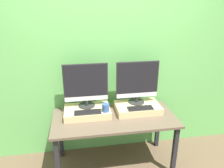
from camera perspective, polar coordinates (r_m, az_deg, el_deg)
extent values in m
cube|color=#66B75B|center=(2.87, -0.75, 5.79)|extent=(8.00, 0.04, 2.60)
cube|color=brown|center=(2.72, 0.65, -8.88)|extent=(1.51, 0.70, 0.03)
cube|color=#232328|center=(2.67, -13.97, -19.59)|extent=(0.05, 0.05, 0.68)
cube|color=#232328|center=(2.88, 16.04, -16.45)|extent=(0.05, 0.05, 0.68)
cube|color=#232328|center=(3.13, -13.26, -12.74)|extent=(0.05, 0.05, 0.68)
cube|color=#232328|center=(3.31, 11.85, -10.63)|extent=(0.05, 0.05, 0.68)
cube|color=#D6B77F|center=(2.76, -6.48, -7.13)|extent=(0.56, 0.37, 0.09)
cylinder|color=#282828|center=(2.80, -6.60, -5.57)|extent=(0.21, 0.21, 0.01)
cylinder|color=#282828|center=(2.79, -6.63, -4.86)|extent=(0.04, 0.04, 0.07)
cube|color=#282828|center=(2.68, -6.87, 0.38)|extent=(0.54, 0.02, 0.48)
cube|color=black|center=(2.66, -6.89, 0.88)|extent=(0.52, 0.00, 0.39)
cube|color=silver|center=(2.75, -6.67, -3.80)|extent=(0.54, 0.00, 0.06)
cube|color=#2D2D2D|center=(2.64, -6.38, -7.36)|extent=(0.32, 0.12, 0.01)
cube|color=black|center=(2.63, -6.38, -7.22)|extent=(0.31, 0.11, 0.00)
cylinder|color=#335693|center=(2.63, -1.66, -6.20)|extent=(0.09, 0.09, 0.10)
cube|color=#D6B77F|center=(2.86, 6.72, -6.13)|extent=(0.56, 0.37, 0.09)
cylinder|color=#282828|center=(2.90, 6.38, -4.64)|extent=(0.21, 0.21, 0.01)
cylinder|color=#282828|center=(2.88, 6.41, -3.94)|extent=(0.04, 0.04, 0.07)
cube|color=#282828|center=(2.78, 6.63, 1.14)|extent=(0.54, 0.02, 0.48)
cube|color=black|center=(2.76, 6.73, 1.63)|extent=(0.52, 0.00, 0.39)
cube|color=silver|center=(2.84, 6.53, -2.91)|extent=(0.54, 0.00, 0.06)
cube|color=#2D2D2D|center=(2.74, 7.41, -6.30)|extent=(0.32, 0.12, 0.01)
cube|color=black|center=(2.73, 7.42, -6.16)|extent=(0.31, 0.11, 0.00)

